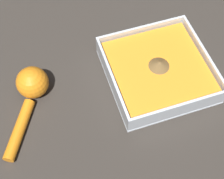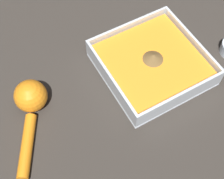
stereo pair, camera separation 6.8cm
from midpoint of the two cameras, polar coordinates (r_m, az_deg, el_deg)
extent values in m
plane|color=#332D28|center=(0.73, 5.08, 1.16)|extent=(4.00, 4.00, 0.00)
cube|color=silver|center=(0.74, 4.57, 3.68)|extent=(0.23, 0.23, 0.01)
cube|color=silver|center=(0.78, 0.36, 10.67)|extent=(0.23, 0.01, 0.05)
cube|color=silver|center=(0.67, 9.65, -1.80)|extent=(0.23, 0.01, 0.05)
cube|color=silver|center=(0.77, 11.81, 8.09)|extent=(0.01, 0.21, 0.05)
cube|color=silver|center=(0.69, -3.11, 1.24)|extent=(0.01, 0.21, 0.05)
cube|color=orange|center=(0.72, 4.68, 4.61)|extent=(0.21, 0.21, 0.03)
cone|color=brown|center=(0.70, 4.82, 5.77)|extent=(0.05, 0.05, 0.02)
sphere|color=orange|center=(0.69, -17.38, -1.36)|extent=(0.07, 0.07, 0.07)
cylinder|color=orange|center=(0.67, -18.15, -10.00)|extent=(0.09, 0.13, 0.02)
camera|label=1|loc=(0.03, 87.13, 4.78)|focal=50.00mm
camera|label=2|loc=(0.03, -92.87, -4.78)|focal=50.00mm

